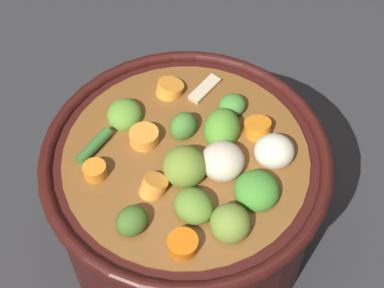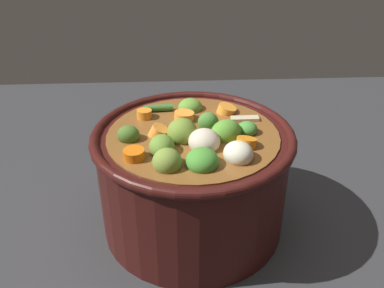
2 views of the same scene
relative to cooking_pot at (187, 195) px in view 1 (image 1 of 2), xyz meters
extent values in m
plane|color=#2D2D30|center=(0.00, 0.00, -0.08)|extent=(1.10, 1.10, 0.00)
cylinder|color=#38110F|center=(0.00, 0.00, -0.01)|extent=(0.25, 0.25, 0.15)
torus|color=#38110F|center=(0.00, 0.00, 0.07)|extent=(0.27, 0.27, 0.01)
cylinder|color=brown|center=(0.00, 0.00, 0.00)|extent=(0.22, 0.22, 0.14)
ellipsoid|color=#446B26|center=(0.08, 0.01, 0.07)|extent=(0.03, 0.03, 0.02)
ellipsoid|color=olive|center=(0.04, 0.04, 0.07)|extent=(0.03, 0.04, 0.03)
ellipsoid|color=#55952F|center=(-0.04, 0.01, 0.07)|extent=(0.05, 0.05, 0.03)
ellipsoid|color=#468B37|center=(-0.07, 0.00, 0.07)|extent=(0.03, 0.03, 0.02)
ellipsoid|color=#458E30|center=(-0.01, 0.07, 0.07)|extent=(0.04, 0.05, 0.03)
ellipsoid|color=#619433|center=(0.00, -0.07, 0.07)|extent=(0.05, 0.05, 0.03)
ellipsoid|color=olive|center=(0.01, 0.01, 0.08)|extent=(0.05, 0.05, 0.04)
ellipsoid|color=#477E32|center=(-0.02, -0.02, 0.07)|extent=(0.03, 0.03, 0.03)
ellipsoid|color=olive|center=(0.03, 0.07, 0.07)|extent=(0.04, 0.04, 0.03)
cylinder|color=orange|center=(-0.05, -0.06, 0.07)|extent=(0.03, 0.03, 0.02)
cylinder|color=orange|center=(0.05, 0.00, 0.07)|extent=(0.03, 0.03, 0.03)
cylinder|color=orange|center=(-0.06, 0.03, 0.07)|extent=(0.04, 0.04, 0.02)
cylinder|color=orange|center=(0.01, -0.04, 0.07)|extent=(0.04, 0.04, 0.02)
cylinder|color=orange|center=(0.06, -0.05, 0.07)|extent=(0.03, 0.03, 0.02)
cylinder|color=orange|center=(0.07, 0.05, 0.07)|extent=(0.03, 0.03, 0.02)
ellipsoid|color=beige|center=(-0.05, 0.06, 0.07)|extent=(0.05, 0.05, 0.03)
ellipsoid|color=beige|center=(-0.01, 0.03, 0.07)|extent=(0.05, 0.05, 0.03)
cylinder|color=#37702F|center=(0.05, -0.07, 0.07)|extent=(0.04, 0.01, 0.01)
cube|color=beige|center=(-0.07, -0.04, 0.07)|extent=(0.04, 0.01, 0.01)
camera|label=1|loc=(0.24, 0.19, 0.50)|focal=54.65mm
camera|label=2|loc=(0.03, 0.47, 0.33)|focal=39.29mm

